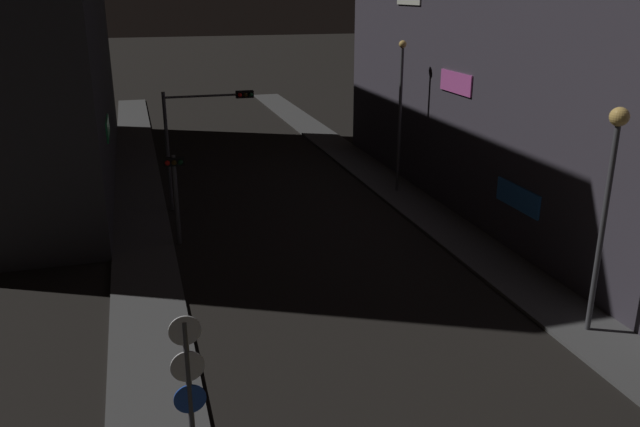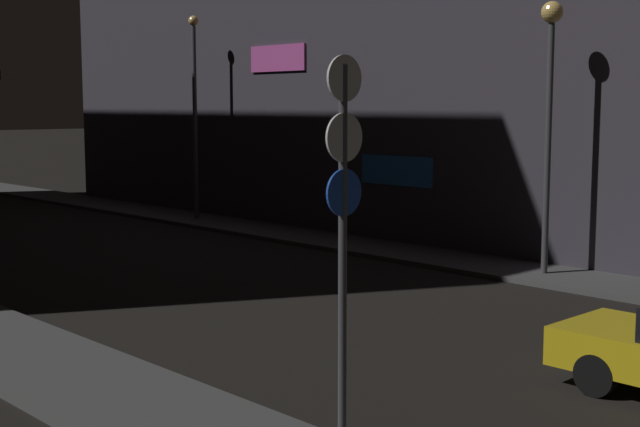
{
  "view_description": "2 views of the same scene",
  "coord_description": "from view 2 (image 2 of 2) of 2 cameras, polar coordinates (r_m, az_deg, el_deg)",
  "views": [
    {
      "loc": [
        -6.16,
        -1.89,
        9.68
      ],
      "look_at": [
        -0.28,
        18.48,
        2.36
      ],
      "focal_mm": 36.27,
      "sensor_mm": 36.0,
      "label": 1
    },
    {
      "loc": [
        -12.7,
        0.44,
        4.27
      ],
      "look_at": [
        -0.01,
        13.84,
        2.01
      ],
      "focal_mm": 49.61,
      "sensor_mm": 36.0,
      "label": 2
    }
  ],
  "objects": [
    {
      "name": "street_lamp_near_block",
      "position": [
        22.38,
        14.61,
        8.09
      ],
      "size": [
        0.53,
        0.53,
        6.64
      ],
      "color": "#47474C",
      "rests_on": "sidewalk_right"
    },
    {
      "name": "sidewalk_right",
      "position": [
        34.75,
        -9.94,
        -0.08
      ],
      "size": [
        2.36,
        62.46,
        0.12
      ],
      "primitive_type": "cube",
      "color": "#4C4C4C",
      "rests_on": "ground_plane"
    },
    {
      "name": "sign_pole_left",
      "position": [
        9.99,
        1.5,
        -0.56
      ],
      "size": [
        0.55,
        0.1,
        4.71
      ],
      "color": "#47474C",
      "rests_on": "sidewalk_left"
    },
    {
      "name": "street_lamp_far_block",
      "position": [
        32.72,
        -8.08,
        7.15
      ],
      "size": [
        0.36,
        0.36,
        7.36
      ],
      "color": "#47474C",
      "rests_on": "sidewalk_right"
    },
    {
      "name": "building_facade_right",
      "position": [
        34.16,
        3.27,
        10.55
      ],
      "size": [
        9.3,
        27.5,
        12.8
      ],
      "color": "#3D3842",
      "rests_on": "ground_plane"
    }
  ]
}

